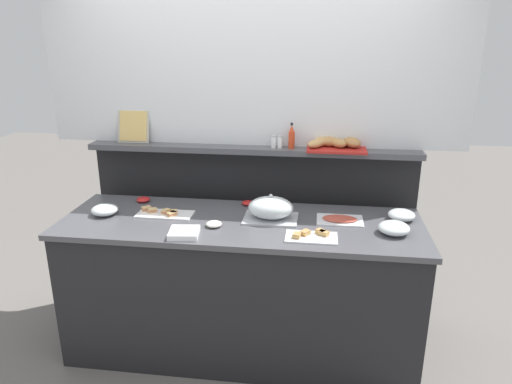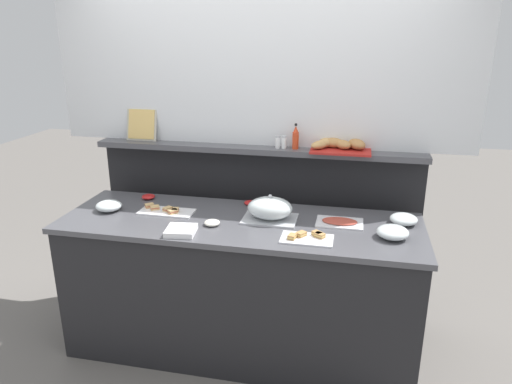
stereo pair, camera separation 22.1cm
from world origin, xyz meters
name	(u,v)px [view 1 (the left image)]	position (x,y,z in m)	size (l,w,h in m)	color
ground_plane	(254,300)	(0.00, 0.60, 0.00)	(12.00, 12.00, 0.00)	slate
buffet_counter	(241,287)	(0.00, 0.00, 0.47)	(2.28, 0.75, 0.94)	black
back_ledge_unit	(253,225)	(0.00, 0.55, 0.68)	(2.34, 0.22, 1.30)	black
upper_wall_panel	(253,50)	(0.00, 0.58, 1.95)	(2.94, 0.08, 1.30)	silver
sandwich_platter_rear	(164,213)	(-0.51, 0.04, 0.95)	(0.36, 0.16, 0.04)	white
sandwich_platter_front	(311,236)	(0.45, -0.20, 0.95)	(0.30, 0.17, 0.04)	silver
cold_cuts_platter	(340,220)	(0.62, 0.09, 0.95)	(0.29, 0.19, 0.02)	silver
serving_cloche	(271,209)	(0.18, 0.05, 1.01)	(0.34, 0.24, 0.17)	#B7BABF
glass_bowl_large	(401,215)	(1.00, 0.16, 0.97)	(0.17, 0.17, 0.07)	silver
glass_bowl_medium	(394,229)	(0.93, -0.07, 0.97)	(0.18, 0.18, 0.07)	silver
glass_bowl_small	(105,210)	(-0.89, -0.01, 0.97)	(0.17, 0.17, 0.07)	silver
condiment_bowl_dark	(214,224)	(-0.15, -0.11, 0.95)	(0.10, 0.10, 0.03)	silver
condiment_bowl_cream	(143,200)	(-0.73, 0.26, 0.95)	(0.09, 0.09, 0.03)	red
condiment_bowl_teal	(248,203)	(0.00, 0.30, 0.95)	(0.08, 0.08, 0.03)	red
napkin_stack	(184,233)	(-0.29, -0.26, 0.95)	(0.17, 0.17, 0.03)	white
hot_sauce_bottle	(292,137)	(0.28, 0.48, 1.38)	(0.04, 0.04, 0.18)	red
salt_shaker	(274,142)	(0.16, 0.48, 1.34)	(0.03, 0.03, 0.09)	white
pepper_shaker	(280,142)	(0.20, 0.48, 1.34)	(0.03, 0.03, 0.09)	white
bread_basket	(334,144)	(0.57, 0.49, 1.34)	(0.41, 0.26, 0.08)	#B2231E
framed_picture	(134,126)	(-0.86, 0.51, 1.42)	(0.23, 0.07, 0.24)	#B2AD9E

